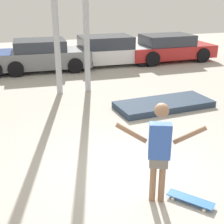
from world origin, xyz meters
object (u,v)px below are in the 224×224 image
object	(u,v)px
manual_pad	(164,104)
parked_car_white	(108,51)
parked_car_red	(169,48)
skateboard	(190,199)
skateboarder	(159,148)
parked_car_grey	(43,55)

from	to	relation	value
manual_pad	parked_car_white	distance (m)	6.19
parked_car_white	parked_car_red	world-z (taller)	parked_car_white
parked_car_white	parked_car_red	size ratio (longest dim) A/B	0.99
parked_car_white	parked_car_red	bearing A→B (deg)	-1.27
skateboard	parked_car_red	distance (m)	11.44
skateboard	manual_pad	world-z (taller)	manual_pad
skateboarder	parked_car_white	distance (m)	10.46
skateboarder	parked_car_white	world-z (taller)	skateboarder
manual_pad	parked_car_red	distance (m)	6.90
skateboard	parked_car_red	world-z (taller)	parked_car_red
skateboard	parked_car_grey	bearing A→B (deg)	147.67
parked_car_grey	parked_car_white	distance (m)	3.05
parked_car_white	manual_pad	bearing A→B (deg)	-90.48
manual_pad	skateboarder	bearing A→B (deg)	-118.30
manual_pad	parked_car_grey	xyz separation A→B (m)	(-2.89, 5.94, 0.56)
parked_car_grey	parked_car_red	distance (m)	6.18
skateboarder	skateboard	bearing A→B (deg)	-1.70
manual_pad	parked_car_red	bearing A→B (deg)	61.45
parked_car_white	parked_car_grey	bearing A→B (deg)	-174.79
parked_car_grey	parked_car_white	size ratio (longest dim) A/B	0.92
manual_pad	parked_car_white	world-z (taller)	parked_car_white
skateboard	parked_car_red	xyz separation A→B (m)	(4.95, 10.30, 0.58)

